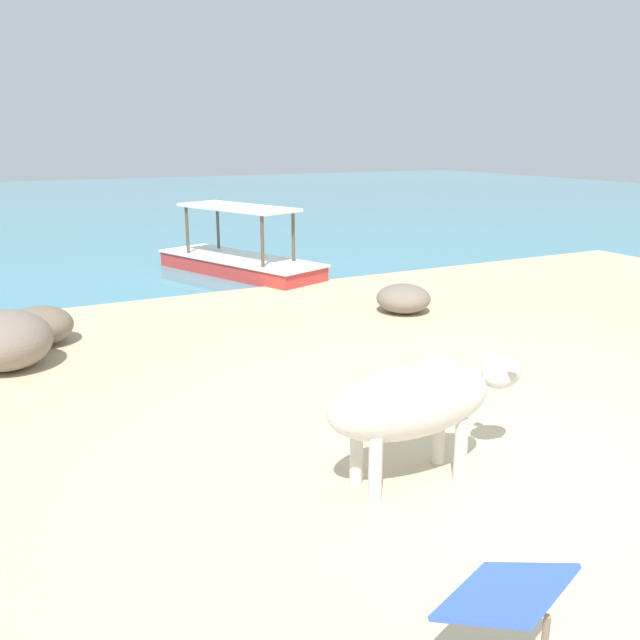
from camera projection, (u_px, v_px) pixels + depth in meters
name	position (u px, v px, depth m)	size (l,w,h in m)	color
sand_beach	(527.00, 472.00, 5.13)	(18.00, 14.00, 0.04)	#CCB78E
water_surface	(88.00, 209.00, 23.96)	(60.00, 36.00, 0.03)	teal
cow	(416.00, 402.00, 4.81)	(1.70, 0.54, 0.96)	beige
shore_rock_large	(7.00, 340.00, 7.29)	(0.98, 0.97, 0.66)	gray
shore_rock_medium	(403.00, 298.00, 9.69)	(0.80, 0.79, 0.42)	gray
shore_rock_small	(40.00, 326.00, 8.18)	(0.80, 0.79, 0.48)	#756651
boat_red	(239.00, 259.00, 12.58)	(2.37, 3.84, 1.29)	#C63833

